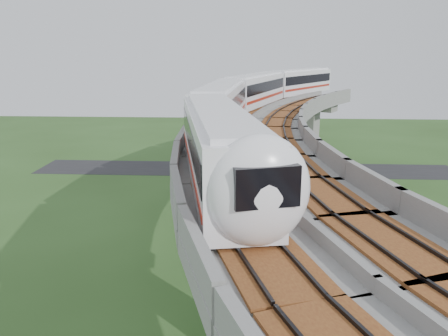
{
  "coord_description": "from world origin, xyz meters",
  "views": [
    {
      "loc": [
        0.1,
        -31.02,
        16.6
      ],
      "look_at": [
        -1.73,
        2.71,
        7.5
      ],
      "focal_mm": 35.0,
      "sensor_mm": 36.0,
      "label": 1
    }
  ],
  "objects": [
    {
      "name": "dirt_lot",
      "position": [
        14.0,
        -2.0,
        0.02
      ],
      "size": [
        18.0,
        26.0,
        0.04
      ],
      "primitive_type": "cube",
      "color": "gray",
      "rests_on": "ground"
    },
    {
      "name": "car_dark",
      "position": [
        15.25,
        7.67,
        0.68
      ],
      "size": [
        4.68,
        3.73,
        1.27
      ],
      "primitive_type": "imported",
      "rotation": [
        0.0,
        0.0,
        2.09
      ],
      "color": "black",
      "rests_on": "dirt_lot"
    },
    {
      "name": "viaduct",
      "position": [
        3.84,
        0.0,
        9.05
      ],
      "size": [
        19.58,
        73.98,
        11.4
      ],
      "color": "#99968E",
      "rests_on": "ground"
    },
    {
      "name": "tree_0",
      "position": [
        10.88,
        22.69,
        2.65
      ],
      "size": [
        2.98,
        2.98,
        3.92
      ],
      "color": "#382314",
      "rests_on": "ground"
    },
    {
      "name": "ground",
      "position": [
        0.0,
        0.0,
        0.0
      ],
      "size": [
        160.0,
        160.0,
        0.0
      ],
      "primitive_type": "plane",
      "color": "#2B4A1D",
      "rests_on": "ground"
    },
    {
      "name": "tree_1",
      "position": [
        8.82,
        15.62,
        2.03
      ],
      "size": [
        3.2,
        3.2,
        3.39
      ],
      "color": "#382314",
      "rests_on": "ground"
    },
    {
      "name": "car_white",
      "position": [
        9.6,
        -7.2,
        0.56
      ],
      "size": [
        2.21,
        3.3,
        1.04
      ],
      "primitive_type": "imported",
      "rotation": [
        0.0,
        0.0,
        0.35
      ],
      "color": "white",
      "rests_on": "dirt_lot"
    },
    {
      "name": "tree_2",
      "position": [
        6.22,
        5.94,
        2.0
      ],
      "size": [
        2.76,
        2.76,
        3.18
      ],
      "color": "#382314",
      "rests_on": "ground"
    },
    {
      "name": "fence",
      "position": [
        9.75,
        0.0,
        0.75
      ],
      "size": [
        3.87,
        38.73,
        1.5
      ],
      "color": "#2D382D",
      "rests_on": "ground"
    },
    {
      "name": "metro_train",
      "position": [
        1.35,
        10.92,
        12.31
      ],
      "size": [
        16.88,
        60.26,
        3.64
      ],
      "color": "white",
      "rests_on": "ground"
    },
    {
      "name": "asphalt_road",
      "position": [
        0.0,
        30.0,
        0.01
      ],
      "size": [
        60.0,
        8.0,
        0.03
      ],
      "primitive_type": "cube",
      "color": "#232326",
      "rests_on": "ground"
    },
    {
      "name": "tree_4",
      "position": [
        7.27,
        -7.27,
        1.83
      ],
      "size": [
        1.93,
        1.93,
        2.66
      ],
      "color": "#382314",
      "rests_on": "ground"
    },
    {
      "name": "tree_3",
      "position": [
        6.39,
        0.42,
        2.32
      ],
      "size": [
        2.28,
        2.28,
        3.3
      ],
      "color": "#382314",
      "rests_on": "ground"
    }
  ]
}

